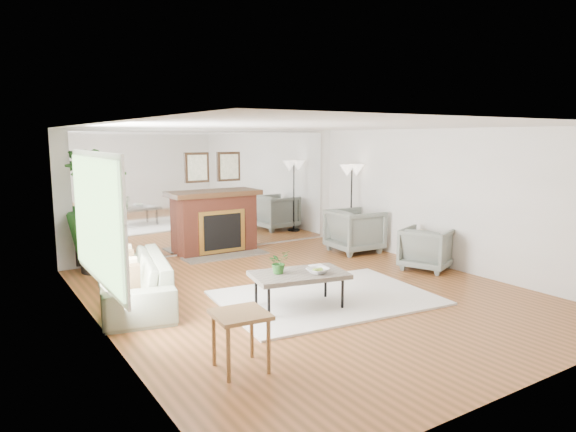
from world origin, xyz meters
TOP-DOWN VIEW (x-y plane):
  - ground at (0.00, 0.00)m, footprint 7.00×7.00m
  - wall_left at (-2.99, 0.00)m, footprint 0.02×7.00m
  - wall_right at (2.99, 0.00)m, footprint 0.02×7.00m
  - wall_back at (0.00, 3.49)m, footprint 6.00×0.02m
  - mirror_panel at (0.00, 3.47)m, footprint 5.40×0.04m
  - window_panel at (-2.96, 0.40)m, footprint 0.04×2.40m
  - fireplace at (0.00, 3.26)m, footprint 1.85×0.83m
  - area_rug at (0.05, -0.32)m, footprint 3.23×2.46m
  - coffee_table at (-0.53, -0.47)m, footprint 1.40×0.98m
  - sofa at (-2.38, 1.00)m, footprint 1.34×2.44m
  - armchair_back at (2.44, 1.88)m, footprint 1.04×1.02m
  - armchair_front at (2.60, 0.09)m, footprint 1.08×1.07m
  - side_table at (-2.07, -1.71)m, footprint 0.58×0.58m
  - potted_ficus at (-2.37, 3.10)m, footprint 1.25×1.25m
  - floor_lamp at (2.70, 2.33)m, footprint 0.58×0.32m
  - tabletop_plant at (-0.78, -0.34)m, footprint 0.32×0.29m
  - fruit_bowl at (-0.33, -0.63)m, footprint 0.32×0.32m
  - book at (-0.24, -0.38)m, footprint 0.22×0.28m

SIDE VIEW (x-z plane):
  - ground at x=0.00m, z-range 0.00..0.00m
  - area_rug at x=0.05m, z-range 0.00..0.03m
  - sofa at x=-2.38m, z-range 0.00..0.68m
  - armchair_front at x=2.60m, z-range 0.00..0.76m
  - armchair_back at x=2.44m, z-range 0.00..0.89m
  - coffee_table at x=-0.53m, z-range 0.21..0.72m
  - side_table at x=-2.07m, z-range 0.20..0.81m
  - book at x=-0.24m, z-range 0.51..0.53m
  - fruit_bowl at x=-0.33m, z-range 0.51..0.58m
  - fireplace at x=0.00m, z-range -0.37..1.68m
  - tabletop_plant at x=-0.78m, z-range 0.51..0.82m
  - potted_ficus at x=-2.37m, z-range 0.07..2.23m
  - wall_left at x=-2.99m, z-range 0.00..2.50m
  - wall_right at x=2.99m, z-range 0.00..2.50m
  - wall_back at x=0.00m, z-range 0.00..2.50m
  - mirror_panel at x=0.00m, z-range 0.05..2.45m
  - window_panel at x=-2.96m, z-range 0.60..2.10m
  - floor_lamp at x=2.70m, z-range 0.63..2.40m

